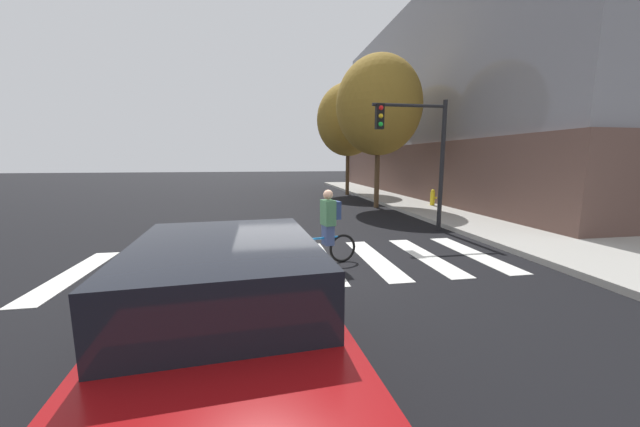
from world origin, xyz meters
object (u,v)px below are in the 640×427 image
(fire_hydrant, at_px, (433,197))
(street_tree_near, at_px, (379,106))
(street_tree_mid, at_px, (348,120))
(sedan_near, at_px, (228,313))
(cyclist, at_px, (327,228))
(traffic_light_near, at_px, (419,143))

(fire_hydrant, bearing_deg, street_tree_near, 163.18)
(fire_hydrant, xyz_separation_m, street_tree_mid, (-2.42, 7.03, 4.37))
(street_tree_near, height_order, street_tree_mid, street_tree_mid)
(sedan_near, xyz_separation_m, cyclist, (1.79, 3.96, 0.02))
(sedan_near, height_order, fire_hydrant, sedan_near)
(traffic_light_near, distance_m, fire_hydrant, 6.27)
(street_tree_near, bearing_deg, cyclist, -116.04)
(traffic_light_near, xyz_separation_m, fire_hydrant, (3.21, 4.86, -2.33))
(street_tree_mid, bearing_deg, street_tree_near, -91.39)
(traffic_light_near, height_order, street_tree_mid, street_tree_mid)
(sedan_near, bearing_deg, cyclist, 65.68)
(traffic_light_near, bearing_deg, street_tree_mid, 86.20)
(cyclist, height_order, street_tree_mid, street_tree_mid)
(sedan_near, xyz_separation_m, fire_hydrant, (8.56, 11.77, -0.29))
(sedan_near, relative_size, traffic_light_near, 1.12)
(traffic_light_near, bearing_deg, fire_hydrant, 56.58)
(sedan_near, relative_size, street_tree_near, 0.66)
(fire_hydrant, bearing_deg, cyclist, -130.90)
(traffic_light_near, bearing_deg, sedan_near, -127.74)
(sedan_near, height_order, street_tree_near, street_tree_near)
(traffic_light_near, xyz_separation_m, street_tree_mid, (0.79, 11.90, 2.04))
(cyclist, bearing_deg, sedan_near, -114.32)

